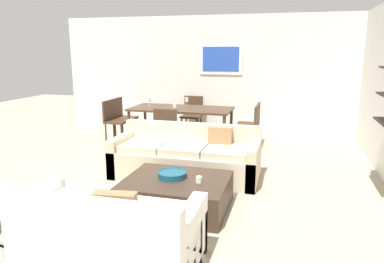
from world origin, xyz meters
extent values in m
plane|color=tan|center=(0.00, 0.00, 0.00)|extent=(18.00, 18.00, 0.00)
cube|color=silver|center=(0.30, 3.53, 1.35)|extent=(8.40, 0.06, 2.70)
cube|color=white|center=(0.00, 3.48, 1.72)|extent=(0.99, 0.02, 0.69)
cube|color=#264CB2|center=(0.00, 3.47, 1.72)|extent=(0.84, 0.01, 0.55)
cube|color=beige|center=(0.08, 0.30, 0.21)|extent=(2.23, 0.90, 0.42)
cube|color=beige|center=(0.08, 0.67, 0.60)|extent=(2.23, 0.16, 0.36)
cube|color=beige|center=(-0.96, 0.30, 0.30)|extent=(0.14, 0.90, 0.60)
cube|color=beige|center=(1.12, 0.30, 0.30)|extent=(0.14, 0.90, 0.60)
cube|color=beige|center=(-0.57, 0.26, 0.47)|extent=(0.63, 0.70, 0.10)
cube|color=beige|center=(0.08, 0.26, 0.47)|extent=(0.63, 0.70, 0.10)
cube|color=beige|center=(0.73, 0.26, 0.47)|extent=(0.63, 0.70, 0.10)
cube|color=#99724C|center=(0.58, 0.49, 0.60)|extent=(0.37, 0.15, 0.36)
cube|color=white|center=(0.03, -2.12, 0.21)|extent=(1.70, 0.90, 0.42)
cube|color=white|center=(0.03, -2.49, 0.60)|extent=(1.70, 0.16, 0.36)
cube|color=white|center=(0.81, -2.12, 0.30)|extent=(0.14, 0.90, 0.60)
cube|color=white|center=(-0.75, -2.12, 0.30)|extent=(0.14, 0.90, 0.60)
cube|color=white|center=(0.38, -2.08, 0.47)|extent=(0.69, 0.70, 0.10)
cube|color=white|center=(-0.32, -2.08, 0.47)|extent=(0.69, 0.70, 0.10)
cube|color=#99724C|center=(0.24, -2.31, 0.60)|extent=(0.37, 0.17, 0.36)
cube|color=#38281E|center=(0.29, -0.83, 0.19)|extent=(1.25, 1.02, 0.38)
cylinder|color=navy|center=(0.23, -0.78, 0.41)|extent=(0.36, 0.36, 0.07)
torus|color=navy|center=(0.23, -0.78, 0.45)|extent=(0.36, 0.36, 0.02)
cylinder|color=silver|center=(0.59, -0.87, 0.42)|extent=(0.07, 0.07, 0.08)
cube|color=#422D1E|center=(-0.60, 2.31, 0.73)|extent=(2.10, 0.97, 0.04)
cylinder|color=#422D1E|center=(-1.58, 1.88, 0.35)|extent=(0.06, 0.06, 0.71)
cylinder|color=#422D1E|center=(0.39, 1.88, 0.35)|extent=(0.06, 0.06, 0.71)
cylinder|color=#422D1E|center=(-1.58, 2.73, 0.35)|extent=(0.06, 0.06, 0.71)
cylinder|color=#422D1E|center=(0.39, 2.73, 0.35)|extent=(0.06, 0.06, 0.71)
cube|color=#422D1E|center=(0.77, 2.52, 0.43)|extent=(0.44, 0.44, 0.04)
cube|color=#422D1E|center=(0.97, 2.52, 0.67)|extent=(0.04, 0.44, 0.43)
cylinder|color=#422D1E|center=(0.59, 2.70, 0.21)|extent=(0.04, 0.04, 0.41)
cylinder|color=#422D1E|center=(0.59, 2.34, 0.21)|extent=(0.04, 0.04, 0.41)
cylinder|color=#422D1E|center=(0.95, 2.70, 0.21)|extent=(0.04, 0.04, 0.41)
cylinder|color=#422D1E|center=(0.95, 2.34, 0.21)|extent=(0.04, 0.04, 0.41)
cube|color=#422D1E|center=(-0.60, 1.50, 0.43)|extent=(0.44, 0.44, 0.04)
cube|color=#422D1E|center=(-0.60, 1.30, 0.67)|extent=(0.44, 0.04, 0.43)
cylinder|color=#422D1E|center=(-0.42, 1.68, 0.21)|extent=(0.04, 0.04, 0.41)
cylinder|color=#422D1E|center=(-0.78, 1.68, 0.21)|extent=(0.04, 0.04, 0.41)
cylinder|color=#422D1E|center=(-0.42, 1.32, 0.21)|extent=(0.04, 0.04, 0.41)
cylinder|color=#422D1E|center=(-0.78, 1.32, 0.21)|extent=(0.04, 0.04, 0.41)
cube|color=#422D1E|center=(-0.60, 3.11, 0.43)|extent=(0.44, 0.44, 0.04)
cube|color=#422D1E|center=(-0.60, 3.31, 0.67)|extent=(0.44, 0.04, 0.43)
cylinder|color=#422D1E|center=(-0.78, 2.93, 0.21)|extent=(0.04, 0.04, 0.41)
cylinder|color=#422D1E|center=(-0.42, 2.93, 0.21)|extent=(0.04, 0.04, 0.41)
cylinder|color=#422D1E|center=(-0.78, 3.29, 0.21)|extent=(0.04, 0.04, 0.41)
cylinder|color=#422D1E|center=(-0.42, 3.29, 0.21)|extent=(0.04, 0.04, 0.41)
cube|color=#422D1E|center=(-1.96, 2.09, 0.43)|extent=(0.44, 0.44, 0.04)
cube|color=#422D1E|center=(-2.16, 2.09, 0.67)|extent=(0.04, 0.44, 0.43)
cylinder|color=#422D1E|center=(-1.78, 1.91, 0.21)|extent=(0.04, 0.04, 0.41)
cylinder|color=#422D1E|center=(-1.78, 2.27, 0.21)|extent=(0.04, 0.04, 0.41)
cylinder|color=#422D1E|center=(-2.14, 1.91, 0.21)|extent=(0.04, 0.04, 0.41)
cylinder|color=#422D1E|center=(-2.14, 2.27, 0.21)|extent=(0.04, 0.04, 0.41)
cube|color=#422D1E|center=(0.77, 2.09, 0.43)|extent=(0.44, 0.44, 0.04)
cube|color=#422D1E|center=(0.97, 2.09, 0.67)|extent=(0.04, 0.44, 0.43)
cylinder|color=#422D1E|center=(0.59, 2.27, 0.21)|extent=(0.04, 0.04, 0.41)
cylinder|color=#422D1E|center=(0.59, 1.91, 0.21)|extent=(0.04, 0.04, 0.41)
cylinder|color=#422D1E|center=(0.95, 2.27, 0.21)|extent=(0.04, 0.04, 0.41)
cylinder|color=#422D1E|center=(0.95, 1.91, 0.21)|extent=(0.04, 0.04, 0.41)
cube|color=#422D1E|center=(-1.96, 2.52, 0.43)|extent=(0.44, 0.44, 0.04)
cube|color=#422D1E|center=(-2.16, 2.52, 0.67)|extent=(0.04, 0.44, 0.43)
cylinder|color=#422D1E|center=(-1.78, 2.34, 0.21)|extent=(0.04, 0.04, 0.41)
cylinder|color=#422D1E|center=(-1.78, 2.70, 0.21)|extent=(0.04, 0.04, 0.41)
cylinder|color=#422D1E|center=(-2.14, 2.34, 0.21)|extent=(0.04, 0.04, 0.41)
cylinder|color=#422D1E|center=(-2.14, 2.70, 0.21)|extent=(0.04, 0.04, 0.41)
cylinder|color=silver|center=(-0.60, 1.88, 0.75)|extent=(0.06, 0.06, 0.01)
cylinder|color=silver|center=(-0.60, 1.88, 0.79)|extent=(0.01, 0.01, 0.06)
cylinder|color=silver|center=(-0.60, 1.88, 0.86)|extent=(0.07, 0.07, 0.08)
cylinder|color=silver|center=(-1.35, 2.43, 0.75)|extent=(0.06, 0.06, 0.01)
cylinder|color=silver|center=(-1.35, 2.43, 0.79)|extent=(0.01, 0.01, 0.08)
cylinder|color=silver|center=(-1.35, 2.43, 0.87)|extent=(0.07, 0.07, 0.07)
cylinder|color=silver|center=(-0.60, 2.73, 0.75)|extent=(0.06, 0.06, 0.01)
cylinder|color=silver|center=(-0.60, 2.73, 0.79)|extent=(0.01, 0.01, 0.06)
cylinder|color=silver|center=(-0.60, 2.73, 0.87)|extent=(0.07, 0.07, 0.10)
camera|label=1|loc=(1.58, -4.83, 1.92)|focal=33.94mm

